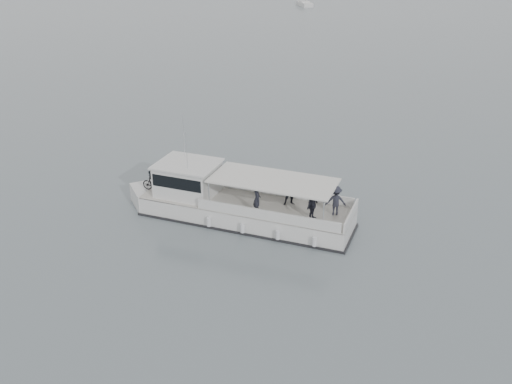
{
  "coord_description": "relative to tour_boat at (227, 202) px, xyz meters",
  "views": [
    {
      "loc": [
        -3.44,
        -22.66,
        13.65
      ],
      "look_at": [
        -3.51,
        2.98,
        1.6
      ],
      "focal_mm": 40.0,
      "sensor_mm": 36.0,
      "label": 1
    }
  ],
  "objects": [
    {
      "name": "tour_boat",
      "position": [
        0.0,
        0.0,
        0.0
      ],
      "size": [
        12.0,
        6.66,
        5.14
      ],
      "rotation": [
        0.0,
        0.0,
        -0.36
      ],
      "color": "silver",
      "rests_on": "ground"
    },
    {
      "name": "ground",
      "position": [
        5.01,
        -3.36,
        -0.84
      ],
      "size": [
        1400.0,
        1400.0,
        0.0
      ],
      "primitive_type": "plane",
      "color": "#566065",
      "rests_on": "ground"
    }
  ]
}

